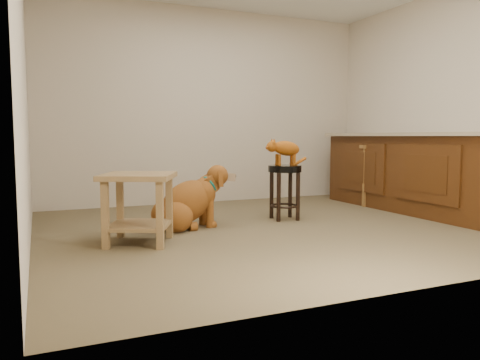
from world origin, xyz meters
name	(u,v)px	position (x,y,z in m)	size (l,w,h in m)	color
floor	(279,227)	(0.00, 0.00, 0.00)	(4.50, 4.00, 0.01)	brown
room_shell	(280,55)	(0.00, 0.00, 1.68)	(4.54, 4.04, 2.62)	beige
cabinet_run	(410,174)	(1.94, 0.30, 0.44)	(0.70, 2.56, 0.94)	#45240C
padded_stool	(285,181)	(0.26, 0.37, 0.42)	(0.36, 0.36, 0.59)	black
wood_stool	(371,173)	(1.85, 0.90, 0.41)	(0.51, 0.51, 0.79)	brown
side_table	(139,197)	(-1.41, -0.14, 0.39)	(0.75, 0.75, 0.59)	olive
golden_retriever	(188,203)	(-0.84, 0.32, 0.24)	(1.03, 0.54, 0.65)	brown
tabby_kitten	(284,149)	(0.25, 0.37, 0.76)	(0.52, 0.19, 0.32)	#92470E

